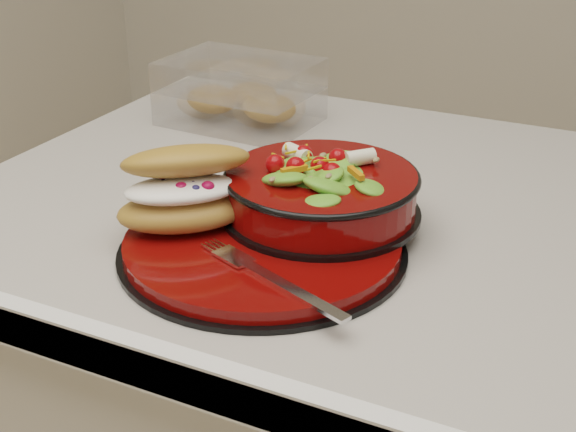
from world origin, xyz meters
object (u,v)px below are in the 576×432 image
at_px(salad_bowl, 321,186).
at_px(pastry_box, 241,93).
at_px(croissant, 186,190).
at_px(fork, 274,280).
at_px(dinner_plate, 263,246).

distance_m(salad_bowl, pastry_box, 0.39).
xyz_separation_m(salad_bowl, croissant, (-0.12, -0.09, 0.01)).
height_order(fork, pastry_box, pastry_box).
bearing_deg(croissant, dinner_plate, -33.12).
height_order(salad_bowl, pastry_box, salad_bowl).
distance_m(salad_bowl, croissant, 0.15).
height_order(salad_bowl, fork, salad_bowl).
distance_m(salad_bowl, fork, 0.16).
bearing_deg(pastry_box, dinner_plate, -54.99).
bearing_deg(croissant, pastry_box, 71.90).
xyz_separation_m(salad_bowl, pastry_box, (-0.26, 0.29, -0.01)).
bearing_deg(fork, croissant, 85.47).
xyz_separation_m(dinner_plate, pastry_box, (-0.23, 0.36, 0.03)).
bearing_deg(dinner_plate, pastry_box, 121.97).
bearing_deg(salad_bowl, pastry_box, 132.12).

